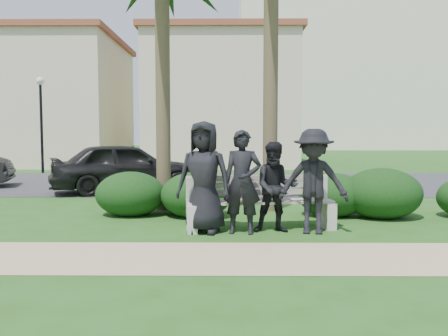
{
  "coord_description": "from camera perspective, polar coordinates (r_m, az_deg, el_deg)",
  "views": [
    {
      "loc": [
        -0.65,
        -7.57,
        1.62
      ],
      "look_at": [
        -0.72,
        1.0,
        1.01
      ],
      "focal_mm": 35.0,
      "sensor_mm": 36.0,
      "label": 1
    }
  ],
  "objects": [
    {
      "name": "hedge_c",
      "position": [
        8.88,
        -3.65,
        -3.34
      ],
      "size": [
        1.45,
        1.2,
        0.95
      ],
      "primitive_type": "ellipsoid",
      "color": "black",
      "rests_on": "ground"
    },
    {
      "name": "man_c",
      "position": [
        7.45,
        6.79,
        -2.5
      ],
      "size": [
        0.76,
        0.6,
        1.54
      ],
      "primitive_type": "imported",
      "rotation": [
        0.0,
        0.0,
        -0.02
      ],
      "color": "black",
      "rests_on": "ground"
    },
    {
      "name": "footpath",
      "position": [
        6.03,
        6.76,
        -11.53
      ],
      "size": [
        30.0,
        1.6,
        0.01
      ],
      "primitive_type": "cube",
      "color": "tan",
      "rests_on": "ground"
    },
    {
      "name": "hedge_e",
      "position": [
        9.32,
        19.93,
        -2.96
      ],
      "size": [
        1.59,
        1.31,
        1.04
      ],
      "primitive_type": "ellipsoid",
      "color": "black",
      "rests_on": "ground"
    },
    {
      "name": "hedge_a",
      "position": [
        9.24,
        -12.12,
        -3.17
      ],
      "size": [
        1.44,
        1.19,
        0.94
      ],
      "primitive_type": "ellipsoid",
      "color": "black",
      "rests_on": "ground"
    },
    {
      "name": "man_b",
      "position": [
        7.29,
        2.41,
        -1.82
      ],
      "size": [
        0.68,
        0.49,
        1.74
      ],
      "primitive_type": "imported",
      "rotation": [
        0.0,
        0.0,
        -0.13
      ],
      "color": "black",
      "rests_on": "ground"
    },
    {
      "name": "ground",
      "position": [
        7.77,
        5.3,
        -7.97
      ],
      "size": [
        160.0,
        160.0,
        0.0
      ],
      "primitive_type": "plane",
      "color": "#274F16",
      "rests_on": "ground"
    },
    {
      "name": "stucco_bldg_right",
      "position": [
        25.66,
        -0.33,
        8.64
      ],
      "size": [
        8.4,
        8.4,
        7.3
      ],
      "color": "beige",
      "rests_on": "ground"
    },
    {
      "name": "man_a",
      "position": [
        7.37,
        -2.62,
        -1.18
      ],
      "size": [
        1.04,
        0.81,
        1.89
      ],
      "primitive_type": "imported",
      "rotation": [
        0.0,
        0.0,
        -0.24
      ],
      "color": "black",
      "rests_on": "ground"
    },
    {
      "name": "park_bench",
      "position": [
        7.74,
        4.74,
        -4.94
      ],
      "size": [
        2.65,
        0.92,
        0.9
      ],
      "rotation": [
        0.0,
        0.0,
        0.13
      ],
      "color": "#ADA391",
      "rests_on": "ground"
    },
    {
      "name": "hotel_tower",
      "position": [
        65.34,
        13.85,
        14.34
      ],
      "size": [
        26.0,
        18.0,
        37.3
      ],
      "color": "#EEE7C7",
      "rests_on": "ground"
    },
    {
      "name": "hedge_b",
      "position": [
        9.35,
        -5.35,
        -3.92
      ],
      "size": [
        0.99,
        0.82,
        0.65
      ],
      "primitive_type": "ellipsoid",
      "color": "black",
      "rests_on": "ground"
    },
    {
      "name": "stucco_bldg_left",
      "position": [
        28.05,
        -23.65,
        7.9
      ],
      "size": [
        10.4,
        8.4,
        7.3
      ],
      "color": "beige",
      "rests_on": "ground"
    },
    {
      "name": "street_lamp",
      "position": [
        21.32,
        -22.8,
        7.31
      ],
      "size": [
        0.36,
        0.36,
        4.29
      ],
      "color": "black",
      "rests_on": "ground"
    },
    {
      "name": "asphalt_street",
      "position": [
        15.67,
        2.84,
        -1.87
      ],
      "size": [
        160.0,
        8.0,
        0.01
      ],
      "primitive_type": "cube",
      "color": "#2D2D30",
      "rests_on": "ground"
    },
    {
      "name": "hedge_d",
      "position": [
        9.23,
        14.0,
        -3.27
      ],
      "size": [
        1.41,
        1.16,
        0.92
      ],
      "primitive_type": "ellipsoid",
      "color": "black",
      "rests_on": "ground"
    },
    {
      "name": "car_a",
      "position": [
        13.25,
        -12.69,
        0.13
      ],
      "size": [
        4.63,
        3.28,
        1.46
      ],
      "primitive_type": "imported",
      "rotation": [
        0.0,
        0.0,
        1.97
      ],
      "color": "black",
      "rests_on": "ground"
    },
    {
      "name": "man_d",
      "position": [
        7.44,
        11.59,
        -1.73
      ],
      "size": [
        1.23,
        0.84,
        1.76
      ],
      "primitive_type": "imported",
      "rotation": [
        0.0,
        0.0,
        -0.18
      ],
      "color": "black",
      "rests_on": "ground"
    }
  ]
}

